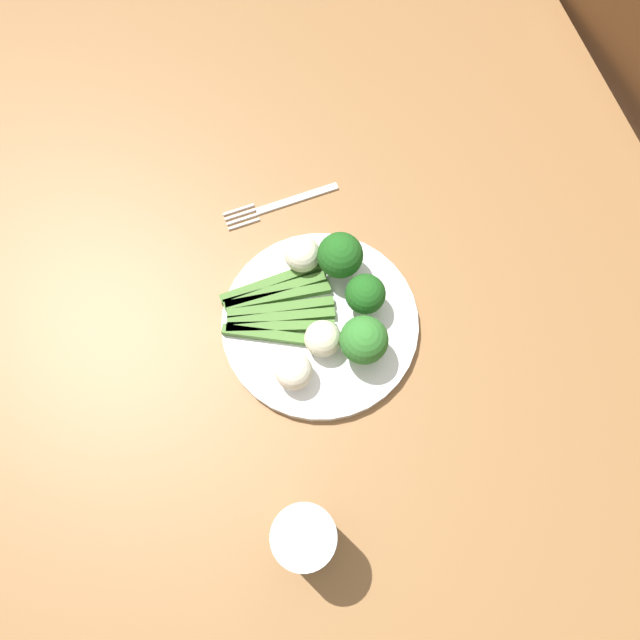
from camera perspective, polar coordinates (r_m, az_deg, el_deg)
ground_plane at (r=1.52m, az=-1.31°, el=-8.29°), size 6.00×6.00×0.02m
dining_table at (r=0.89m, az=-2.20°, el=-0.08°), size 1.33×1.10×0.72m
chair at (r=1.34m, az=25.44°, el=15.36°), size 0.43×0.43×0.87m
plate at (r=0.79m, az=0.00°, el=-0.30°), size 0.25×0.25×0.01m
asparagus_bundle at (r=0.79m, az=-3.94°, el=1.05°), size 0.12×0.15×0.01m
broccoli_front at (r=0.76m, az=4.22°, el=2.39°), size 0.05×0.05×0.06m
broccoli_left at (r=0.74m, az=4.08°, el=-1.88°), size 0.06×0.06×0.07m
broccoli_right at (r=0.78m, az=1.88°, el=5.97°), size 0.06×0.06×0.07m
cauliflower_near_fork at (r=0.74m, az=-2.44°, el=-4.75°), size 0.05×0.05×0.05m
cauliflower_back_right at (r=0.75m, az=0.27°, el=-1.73°), size 0.05×0.05×0.05m
cauliflower_front_left at (r=0.80m, az=-1.65°, el=6.09°), size 0.05×0.05×0.05m
fork at (r=0.87m, az=-3.72°, el=10.63°), size 0.03×0.17×0.00m
water_glass at (r=0.69m, az=-1.41°, el=-19.49°), size 0.07×0.07×0.12m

